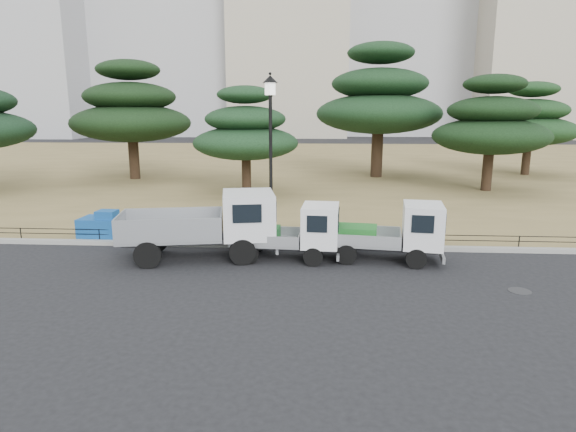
# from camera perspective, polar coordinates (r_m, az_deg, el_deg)

# --- Properties ---
(ground) EXTENTS (220.00, 220.00, 0.00)m
(ground) POSITION_cam_1_polar(r_m,az_deg,el_deg) (14.69, -0.51, -6.62)
(ground) COLOR black
(lawn) EXTENTS (120.00, 56.00, 0.15)m
(lawn) POSITION_cam_1_polar(r_m,az_deg,el_deg) (44.72, 2.40, 6.21)
(lawn) COLOR olive
(lawn) RESTS_ON ground
(curb) EXTENTS (120.00, 0.25, 0.16)m
(curb) POSITION_cam_1_polar(r_m,az_deg,el_deg) (17.14, 0.13, -3.57)
(curb) COLOR gray
(curb) RESTS_ON ground
(truck_large) EXTENTS (5.24, 2.82, 2.17)m
(truck_large) POSITION_cam_1_polar(r_m,az_deg,el_deg) (15.97, -9.45, -0.74)
(truck_large) COLOR black
(truck_large) RESTS_ON ground
(truck_kei_front) EXTENTS (3.54, 1.70, 1.83)m
(truck_kei_front) POSITION_cam_1_polar(r_m,az_deg,el_deg) (15.67, 0.73, -1.94)
(truck_kei_front) COLOR black
(truck_kei_front) RESTS_ON ground
(truck_kei_rear) EXTENTS (3.81, 2.01, 1.91)m
(truck_kei_rear) POSITION_cam_1_polar(r_m,az_deg,el_deg) (15.86, 12.36, -1.90)
(truck_kei_rear) COLOR black
(truck_kei_rear) RESTS_ON ground
(street_lamp) EXTENTS (0.52, 0.52, 5.81)m
(street_lamp) POSITION_cam_1_polar(r_m,az_deg,el_deg) (16.86, -2.08, 9.95)
(street_lamp) COLOR black
(street_lamp) RESTS_ON lawn
(pipe_fence) EXTENTS (38.00, 0.04, 0.40)m
(pipe_fence) POSITION_cam_1_polar(r_m,az_deg,el_deg) (17.19, 0.16, -2.28)
(pipe_fence) COLOR black
(pipe_fence) RESTS_ON lawn
(tarp_pile) EXTENTS (1.55, 1.16, 1.01)m
(tarp_pile) POSITION_cam_1_polar(r_m,az_deg,el_deg) (19.45, -21.13, -1.05)
(tarp_pile) COLOR #144E9B
(tarp_pile) RESTS_ON lawn
(manhole) EXTENTS (0.60, 0.60, 0.01)m
(manhole) POSITION_cam_1_polar(r_m,az_deg,el_deg) (14.58, 25.77, -8.00)
(manhole) COLOR #2D2D30
(manhole) RESTS_ON ground
(pine_west_near) EXTENTS (8.06, 8.06, 8.06)m
(pine_west_near) POSITION_cam_1_polar(r_m,az_deg,el_deg) (35.41, -18.13, 11.72)
(pine_west_near) COLOR black
(pine_west_near) RESTS_ON lawn
(pine_center_left) EXTENTS (5.94, 5.94, 6.04)m
(pine_center_left) POSITION_cam_1_polar(r_m,az_deg,el_deg) (27.54, -5.04, 9.87)
(pine_center_left) COLOR black
(pine_center_left) RESTS_ON lawn
(pine_center_right) EXTENTS (8.79, 8.79, 9.33)m
(pine_center_right) POSITION_cam_1_polar(r_m,az_deg,el_deg) (35.36, 10.73, 13.32)
(pine_center_right) COLOR black
(pine_center_right) RESTS_ON lawn
(pine_east_near) EXTENTS (6.66, 6.66, 6.73)m
(pine_east_near) POSITION_cam_1_polar(r_m,az_deg,el_deg) (30.87, 22.96, 9.95)
(pine_east_near) COLOR black
(pine_east_near) RESTS_ON lawn
(pine_east_far) EXTENTS (6.75, 6.75, 6.78)m
(pine_east_far) POSITION_cam_1_polar(r_m,az_deg,el_deg) (40.14, 26.76, 9.96)
(pine_east_far) COLOR black
(pine_east_far) RESTS_ON lawn
(tower_east) EXTENTS (20.00, 18.00, 48.00)m
(tower_east) POSITION_cam_1_polar(r_m,az_deg,el_deg) (105.26, 27.43, 21.46)
(tower_east) COLOR #AAA08C
(tower_east) RESTS_ON ground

